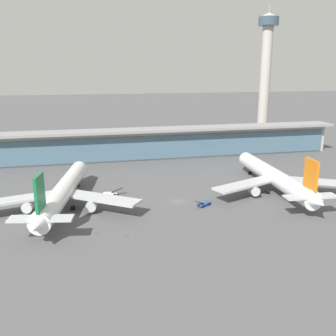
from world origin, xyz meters
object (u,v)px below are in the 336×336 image
(safety_cone_alpha, at_px, (98,232))
(safety_cone_bravo, at_px, (127,234))
(service_truck_under_wing_blue, at_px, (204,204))
(service_truck_mid_apron_white, at_px, (111,193))
(airliner_centre_stand, at_px, (275,177))
(control_tower, at_px, (266,68))
(airliner_left_stand, at_px, (63,192))

(safety_cone_alpha, relative_size, safety_cone_bravo, 1.00)
(service_truck_under_wing_blue, bearing_deg, service_truck_mid_apron_white, 147.82)
(airliner_centre_stand, xyz_separation_m, service_truck_under_wing_blue, (-29.36, -8.21, -4.68))
(service_truck_mid_apron_white, distance_m, control_tower, 145.09)
(airliner_centre_stand, distance_m, service_truck_mid_apron_white, 58.60)
(safety_cone_alpha, height_order, safety_cone_bravo, same)
(safety_cone_bravo, bearing_deg, control_tower, 50.76)
(airliner_centre_stand, bearing_deg, safety_cone_alpha, -161.36)
(airliner_left_stand, distance_m, service_truck_mid_apron_white, 18.84)
(service_truck_under_wing_blue, bearing_deg, safety_cone_alpha, -158.88)
(airliner_centre_stand, height_order, service_truck_under_wing_blue, airliner_centre_stand)
(airliner_left_stand, xyz_separation_m, airliner_centre_stand, (73.26, -0.15, 0.00))
(airliner_left_stand, xyz_separation_m, safety_cone_bravo, (16.96, -24.58, -5.17))
(airliner_left_stand, relative_size, control_tower, 0.81)
(airliner_centre_stand, height_order, safety_cone_bravo, airliner_centre_stand)
(airliner_left_stand, relative_size, service_truck_mid_apron_white, 9.41)
(service_truck_mid_apron_white, bearing_deg, airliner_left_stand, -148.92)
(safety_cone_bravo, bearing_deg, safety_cone_alpha, 158.78)
(service_truck_mid_apron_white, distance_m, safety_cone_bravo, 34.03)
(service_truck_under_wing_blue, distance_m, control_tower, 139.81)
(control_tower, relative_size, safety_cone_bravo, 115.21)
(airliner_centre_stand, distance_m, safety_cone_alpha, 67.54)
(service_truck_mid_apron_white, xyz_separation_m, control_tower, (103.94, 91.63, 43.00))
(airliner_left_stand, distance_m, safety_cone_alpha, 24.20)
(control_tower, bearing_deg, service_truck_mid_apron_white, -138.60)
(airliner_centre_stand, bearing_deg, airliner_left_stand, 179.88)
(service_truck_under_wing_blue, distance_m, safety_cone_alpha, 36.93)
(service_truck_mid_apron_white, height_order, safety_cone_bravo, service_truck_mid_apron_white)
(airliner_left_stand, xyz_separation_m, safety_cone_alpha, (9.45, -21.67, -5.17))
(airliner_centre_stand, relative_size, control_tower, 0.81)
(airliner_left_stand, relative_size, service_truck_under_wing_blue, 10.14)
(service_truck_mid_apron_white, height_order, safety_cone_alpha, service_truck_mid_apron_white)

